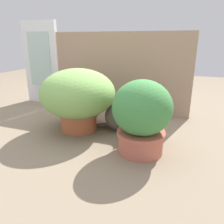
% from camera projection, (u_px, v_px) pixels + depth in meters
% --- Properties ---
extents(ground_plane, '(6.00, 6.00, 0.00)m').
position_uv_depth(ground_plane, '(91.00, 131.00, 1.63)').
color(ground_plane, '#81705A').
extents(cardboard_backdrop, '(1.28, 0.03, 0.72)m').
position_uv_depth(cardboard_backdrop, '(119.00, 73.00, 2.00)').
color(cardboard_backdrop, tan).
rests_on(cardboard_backdrop, ground).
extents(window_panel_white, '(0.40, 0.05, 0.83)m').
position_uv_depth(window_panel_white, '(41.00, 63.00, 2.27)').
color(window_panel_white, white).
rests_on(window_panel_white, ground).
extents(grass_planter, '(0.54, 0.54, 0.46)m').
position_uv_depth(grass_planter, '(78.00, 96.00, 1.59)').
color(grass_planter, '#BB5E3B').
rests_on(grass_planter, ground).
extents(leafy_planter, '(0.35, 0.35, 0.44)m').
position_uv_depth(leafy_planter, '(142.00, 115.00, 1.27)').
color(leafy_planter, '#BD6451').
rests_on(leafy_planter, ground).
extents(cat, '(0.39, 0.21, 0.32)m').
position_uv_depth(cat, '(125.00, 115.00, 1.61)').
color(cat, '#5E544C').
rests_on(cat, ground).
extents(mushroom_ornament_pink, '(0.09, 0.09, 0.12)m').
position_uv_depth(mushroom_ornament_pink, '(77.00, 122.00, 1.58)').
color(mushroom_ornament_pink, beige).
rests_on(mushroom_ornament_pink, ground).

